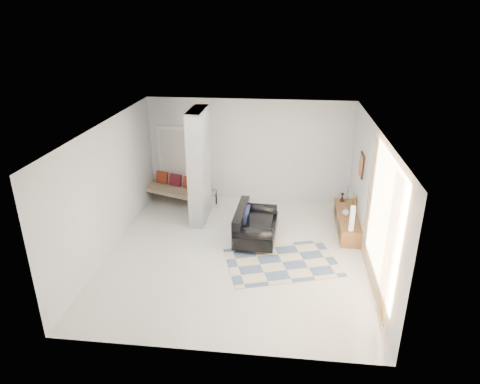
# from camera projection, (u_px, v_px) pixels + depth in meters

# --- Properties ---
(floor) EXTENTS (6.00, 6.00, 0.00)m
(floor) POSITION_uv_depth(u_px,v_px,m) (236.00, 252.00, 9.38)
(floor) COLOR white
(floor) RESTS_ON ground
(ceiling) EXTENTS (6.00, 6.00, 0.00)m
(ceiling) POSITION_uv_depth(u_px,v_px,m) (236.00, 127.00, 8.30)
(ceiling) COLOR white
(ceiling) RESTS_ON wall_back
(wall_back) EXTENTS (6.00, 0.00, 6.00)m
(wall_back) POSITION_uv_depth(u_px,v_px,m) (249.00, 151.00, 11.59)
(wall_back) COLOR silver
(wall_back) RESTS_ON ground
(wall_front) EXTENTS (6.00, 0.00, 6.00)m
(wall_front) POSITION_uv_depth(u_px,v_px,m) (211.00, 275.00, 6.09)
(wall_front) COLOR silver
(wall_front) RESTS_ON ground
(wall_left) EXTENTS (0.00, 6.00, 6.00)m
(wall_left) POSITION_uv_depth(u_px,v_px,m) (108.00, 188.00, 9.13)
(wall_left) COLOR silver
(wall_left) RESTS_ON ground
(wall_right) EXTENTS (0.00, 6.00, 6.00)m
(wall_right) POSITION_uv_depth(u_px,v_px,m) (372.00, 200.00, 8.56)
(wall_right) COLOR silver
(wall_right) RESTS_ON ground
(partition_column) EXTENTS (0.35, 1.20, 2.80)m
(partition_column) POSITION_uv_depth(u_px,v_px,m) (199.00, 166.00, 10.42)
(partition_column) COLOR #A6AAAD
(partition_column) RESTS_ON floor
(hallway_door) EXTENTS (0.85, 0.06, 2.04)m
(hallway_door) POSITION_uv_depth(u_px,v_px,m) (174.00, 162.00, 11.92)
(hallway_door) COLOR white
(hallway_door) RESTS_ON floor
(curtain) EXTENTS (0.00, 2.55, 2.55)m
(curtain) POSITION_uv_depth(u_px,v_px,m) (379.00, 223.00, 7.49)
(curtain) COLOR gold
(curtain) RESTS_ON wall_right
(wall_art) EXTENTS (0.04, 0.45, 0.55)m
(wall_art) POSITION_uv_depth(u_px,v_px,m) (362.00, 165.00, 9.74)
(wall_art) COLOR #3A1B0F
(wall_art) RESTS_ON wall_right
(media_console) EXTENTS (0.45, 1.89, 0.80)m
(media_console) POSITION_uv_depth(u_px,v_px,m) (347.00, 221.00, 10.32)
(media_console) COLOR brown
(media_console) RESTS_ON floor
(loveseat) EXTENTS (0.96, 1.57, 0.76)m
(loveseat) POSITION_uv_depth(u_px,v_px,m) (253.00, 225.00, 9.80)
(loveseat) COLOR silver
(loveseat) RESTS_ON floor
(daybed) EXTENTS (2.13, 1.45, 0.77)m
(daybed) POSITION_uv_depth(u_px,v_px,m) (178.00, 189.00, 11.69)
(daybed) COLOR black
(daybed) RESTS_ON floor
(area_rug) EXTENTS (2.63, 2.13, 0.01)m
(area_rug) POSITION_uv_depth(u_px,v_px,m) (282.00, 262.00, 9.00)
(area_rug) COLOR beige
(area_rug) RESTS_ON floor
(cylinder_lamp) EXTENTS (0.11, 0.11, 0.58)m
(cylinder_lamp) POSITION_uv_depth(u_px,v_px,m) (352.00, 218.00, 9.38)
(cylinder_lamp) COLOR white
(cylinder_lamp) RESTS_ON media_console
(bronze_figurine) EXTENTS (0.12, 0.12, 0.23)m
(bronze_figurine) POSITION_uv_depth(u_px,v_px,m) (342.00, 197.00, 10.90)
(bronze_figurine) COLOR black
(bronze_figurine) RESTS_ON media_console
(vase) EXTENTS (0.19, 0.19, 0.19)m
(vase) POSITION_uv_depth(u_px,v_px,m) (346.00, 212.00, 10.15)
(vase) COLOR silver
(vase) RESTS_ON media_console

